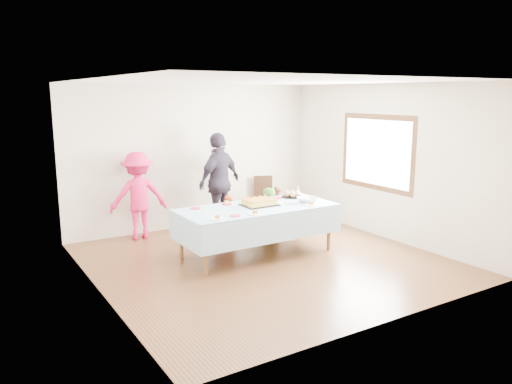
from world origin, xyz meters
TOP-DOWN VIEW (x-y plane):
  - ground at (0.00, 0.00)m, footprint 5.00×5.00m
  - room_walls at (0.05, 0.00)m, footprint 5.04×5.04m
  - party_table at (0.05, 0.32)m, footprint 2.50×1.10m
  - birthday_cake at (0.13, 0.39)m, footprint 0.55×0.42m
  - rolls_tray at (0.95, 0.63)m, footprint 0.36×0.36m
  - punch_bowl at (0.94, 0.18)m, footprint 0.33×0.33m
  - party_hat at (1.18, 0.78)m, footprint 0.10×0.10m
  - fork_pile at (0.59, 0.18)m, footprint 0.24×0.18m
  - plate_red_far_a at (-0.83, 0.70)m, footprint 0.16×0.16m
  - plate_red_far_b at (-0.28, 0.71)m, footprint 0.16×0.16m
  - plate_red_far_c at (0.12, 0.72)m, footprint 0.18×0.18m
  - plate_red_far_d at (0.68, 0.69)m, footprint 0.17×0.17m
  - plate_red_near at (-0.55, -0.03)m, footprint 0.16×0.16m
  - plate_white_left at (-0.85, -0.05)m, footprint 0.23×0.23m
  - plate_white_mid at (-0.24, -0.09)m, footprint 0.21×0.21m
  - plate_white_right at (0.84, -0.04)m, footprint 0.23×0.23m
  - dining_chair at (1.38, 2.20)m, footprint 0.51×0.51m
  - toddler_left at (0.04, 1.26)m, footprint 0.32×0.24m
  - toddler_mid at (0.72, 1.00)m, footprint 0.50×0.38m
  - toddler_right at (1.38, 1.73)m, footprint 0.39×0.32m
  - adult_left at (-1.24, 2.20)m, footprint 1.06×0.71m
  - adult_right at (0.24, 1.95)m, footprint 1.16×0.83m

SIDE VIEW (x-z plane):
  - ground at x=0.00m, z-range 0.00..0.00m
  - toddler_right at x=1.38m, z-range 0.00..0.77m
  - toddler_left at x=0.04m, z-range 0.00..0.82m
  - toddler_mid at x=0.72m, z-range 0.00..0.91m
  - dining_chair at x=1.38m, z-range 0.05..0.93m
  - party_table at x=0.05m, z-range 0.33..1.11m
  - adult_left at x=-1.24m, z-range 0.00..1.54m
  - plate_red_far_a at x=-0.83m, z-range 0.78..0.79m
  - plate_red_far_b at x=-0.28m, z-range 0.78..0.79m
  - plate_red_far_c at x=0.12m, z-range 0.78..0.79m
  - plate_red_far_d at x=0.68m, z-range 0.78..0.79m
  - plate_red_near at x=-0.55m, z-range 0.78..0.79m
  - plate_white_left at x=-0.85m, z-range 0.78..0.79m
  - plate_white_mid at x=-0.24m, z-range 0.78..0.79m
  - plate_white_right at x=0.84m, z-range 0.78..0.79m
  - fork_pile at x=0.59m, z-range 0.78..0.85m
  - punch_bowl at x=0.94m, z-range 0.78..0.86m
  - birthday_cake at x=0.13m, z-range 0.78..0.87m
  - rolls_tray at x=0.95m, z-range 0.77..0.88m
  - party_hat at x=1.18m, z-range 0.78..0.95m
  - adult_right at x=0.24m, z-range 0.00..1.83m
  - room_walls at x=0.05m, z-range 0.41..3.13m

